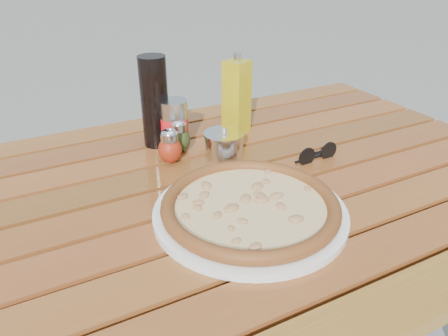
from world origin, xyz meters
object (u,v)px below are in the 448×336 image
plate (250,212)px  table (228,215)px  pepper_shaker (170,147)px  soda_can (174,125)px  sunglasses (317,154)px  oregano_shaker (179,137)px  parmesan_tin (224,144)px  olive_oil_cruet (237,97)px  dark_bottle (155,102)px  pizza (250,205)px

plate → table: bearing=81.0°
pepper_shaker → soda_can: 0.08m
soda_can → sunglasses: size_ratio=1.09×
oregano_shaker → sunglasses: 0.33m
parmesan_tin → sunglasses: size_ratio=0.89×
oregano_shaker → pepper_shaker: bearing=-133.0°
olive_oil_cruet → sunglasses: 0.26m
parmesan_tin → sunglasses: 0.22m
pepper_shaker → soda_can: soda_can is taller
plate → dark_bottle: dark_bottle is taller
pepper_shaker → parmesan_tin: 0.13m
pizza → parmesan_tin: 0.26m
pepper_shaker → olive_oil_cruet: olive_oil_cruet is taller
plate → pizza: bearing=0.0°
soda_can → pepper_shaker: bearing=-120.3°
oregano_shaker → olive_oil_cruet: bearing=12.4°
pepper_shaker → oregano_shaker: 0.06m
table → sunglasses: sunglasses is taller
plate → pepper_shaker: size_ratio=4.39×
pepper_shaker → soda_can: (0.04, 0.07, 0.02)m
plate → olive_oil_cruet: olive_oil_cruet is taller
table → sunglasses: bearing=1.0°
plate → pepper_shaker: bearing=100.1°
sunglasses → parmesan_tin: bearing=144.5°
pizza → pepper_shaker: bearing=100.1°
dark_bottle → olive_oil_cruet: (0.21, -0.03, -0.01)m
plate → olive_oil_cruet: (0.17, 0.36, 0.09)m
dark_bottle → parmesan_tin: size_ratio=2.24×
oregano_shaker → soda_can: size_ratio=0.68×
dark_bottle → parmesan_tin: 0.20m
table → olive_oil_cruet: size_ratio=6.67×
soda_can → sunglasses: soda_can is taller
olive_oil_cruet → oregano_shaker: bearing=-167.6°
pepper_shaker → oregano_shaker: (0.04, 0.04, 0.00)m
pepper_shaker → soda_can: size_ratio=0.68×
olive_oil_cruet → parmesan_tin: bearing=-130.3°
pizza → olive_oil_cruet: (0.17, 0.36, 0.07)m
pizza → soda_can: (-0.01, 0.34, 0.04)m
pepper_shaker → table: bearing=-66.3°
dark_bottle → plate: bearing=-83.9°
pizza → pepper_shaker: (-0.05, 0.28, 0.02)m
pepper_shaker → sunglasses: (0.30, -0.15, -0.02)m
pepper_shaker → oregano_shaker: same height
table → soda_can: size_ratio=11.67×
dark_bottle → olive_oil_cruet: size_ratio=1.05×
olive_oil_cruet → parmesan_tin: (-0.10, -0.11, -0.07)m
pepper_shaker → soda_can: bearing=59.7°
plate → parmesan_tin: size_ratio=3.67×
oregano_shaker → olive_oil_cruet: (0.18, 0.04, 0.06)m
dark_bottle → pepper_shaker: bearing=-94.2°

